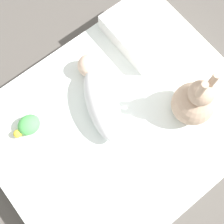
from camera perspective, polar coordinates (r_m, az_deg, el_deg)
The scene contains 6 objects.
ground_plane at distance 1.81m, azimuth 1.52°, elevation -3.08°, with size 12.00×12.00×0.00m, color #514C47.
bed_mattress at distance 1.72m, azimuth 1.59°, elevation -2.34°, with size 1.36×1.09×0.18m.
swaddled_baby at distance 1.59m, azimuth -2.14°, elevation 2.49°, with size 0.29×0.50×0.16m.
pillow at distance 1.81m, azimuth 6.07°, elevation 14.91°, with size 0.36×0.39×0.11m.
bunny_plush at distance 1.57m, azimuth 14.84°, elevation 1.78°, with size 0.22×0.22×0.41m.
turtle_plush at distance 1.64m, azimuth -15.09°, elevation -2.38°, with size 0.15×0.10×0.08m.
Camera 1 is at (0.32, 0.33, 1.75)m, focal length 50.00 mm.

